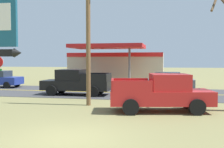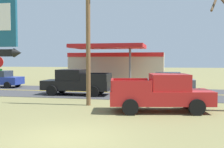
{
  "view_description": "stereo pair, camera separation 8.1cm",
  "coord_description": "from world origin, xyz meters",
  "px_view_note": "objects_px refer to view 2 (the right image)",
  "views": [
    {
      "loc": [
        3.34,
        -8.57,
        2.68
      ],
      "look_at": [
        0.0,
        8.0,
        1.8
      ],
      "focal_mm": 43.02,
      "sensor_mm": 36.0,
      "label": 1
    },
    {
      "loc": [
        3.41,
        -8.56,
        2.68
      ],
      "look_at": [
        0.0,
        8.0,
        1.8
      ],
      "focal_mm": 43.02,
      "sensor_mm": 36.0,
      "label": 2
    }
  ],
  "objects_px": {
    "pickup_black_on_road": "(76,82)",
    "car_blue_mid_lane": "(0,79)",
    "pickup_red_parked_on_lawn": "(162,93)",
    "gas_station": "(118,66)",
    "car_grey_near_lane": "(169,82)",
    "utility_pole": "(88,30)"
  },
  "relations": [
    {
      "from": "pickup_red_parked_on_lawn",
      "to": "pickup_black_on_road",
      "type": "bearing_deg",
      "value": 140.33
    },
    {
      "from": "pickup_red_parked_on_lawn",
      "to": "car_blue_mid_lane",
      "type": "bearing_deg",
      "value": 149.12
    },
    {
      "from": "utility_pole",
      "to": "car_grey_near_lane",
      "type": "bearing_deg",
      "value": 60.53
    },
    {
      "from": "pickup_red_parked_on_lawn",
      "to": "car_blue_mid_lane",
      "type": "height_order",
      "value": "pickup_red_parked_on_lawn"
    },
    {
      "from": "pickup_black_on_road",
      "to": "car_blue_mid_lane",
      "type": "bearing_deg",
      "value": 156.58
    },
    {
      "from": "car_grey_near_lane",
      "to": "pickup_red_parked_on_lawn",
      "type": "bearing_deg",
      "value": -92.65
    },
    {
      "from": "utility_pole",
      "to": "gas_station",
      "type": "bearing_deg",
      "value": 95.36
    },
    {
      "from": "utility_pole",
      "to": "pickup_red_parked_on_lawn",
      "type": "xyz_separation_m",
      "value": [
        4.29,
        -1.11,
        -3.46
      ]
    },
    {
      "from": "utility_pole",
      "to": "pickup_black_on_road",
      "type": "bearing_deg",
      "value": 117.87
    },
    {
      "from": "pickup_red_parked_on_lawn",
      "to": "car_blue_mid_lane",
      "type": "xyz_separation_m",
      "value": [
        -15.83,
        9.47,
        -0.13
      ]
    },
    {
      "from": "gas_station",
      "to": "car_grey_near_lane",
      "type": "distance_m",
      "value": 13.14
    },
    {
      "from": "utility_pole",
      "to": "car_blue_mid_lane",
      "type": "relative_size",
      "value": 1.98
    },
    {
      "from": "pickup_black_on_road",
      "to": "car_blue_mid_lane",
      "type": "distance_m",
      "value": 10.07
    },
    {
      "from": "utility_pole",
      "to": "car_grey_near_lane",
      "type": "distance_m",
      "value": 10.26
    },
    {
      "from": "pickup_red_parked_on_lawn",
      "to": "pickup_black_on_road",
      "type": "height_order",
      "value": "same"
    },
    {
      "from": "pickup_black_on_road",
      "to": "car_grey_near_lane",
      "type": "bearing_deg",
      "value": 29.63
    },
    {
      "from": "pickup_black_on_road",
      "to": "car_blue_mid_lane",
      "type": "height_order",
      "value": "pickup_black_on_road"
    },
    {
      "from": "car_grey_near_lane",
      "to": "car_blue_mid_lane",
      "type": "height_order",
      "value": "same"
    },
    {
      "from": "car_grey_near_lane",
      "to": "car_blue_mid_lane",
      "type": "xyz_separation_m",
      "value": [
        -16.27,
        0.0,
        0.0
      ]
    },
    {
      "from": "utility_pole",
      "to": "car_grey_near_lane",
      "type": "xyz_separation_m",
      "value": [
        4.73,
        8.36,
        -3.6
      ]
    },
    {
      "from": "gas_station",
      "to": "car_grey_near_lane",
      "type": "height_order",
      "value": "gas_station"
    },
    {
      "from": "pickup_black_on_road",
      "to": "car_grey_near_lane",
      "type": "height_order",
      "value": "pickup_black_on_road"
    }
  ]
}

